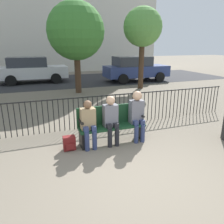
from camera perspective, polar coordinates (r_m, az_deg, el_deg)
ground_plane at (r=4.19m, az=8.35°, el=-17.20°), size 80.00×80.00×0.00m
park_bench at (r=5.43m, az=-0.28°, el=-2.88°), size 1.66×0.45×0.92m
seated_person_0 at (r=5.10m, az=-6.15°, el=-2.58°), size 0.34×0.39×1.14m
seated_person_1 at (r=5.24m, az=-0.27°, el=-1.48°), size 0.34×0.39×1.20m
seated_person_2 at (r=5.49m, az=6.56°, el=-0.21°), size 0.34×0.39×1.27m
backpack at (r=5.21m, az=-11.07°, el=-8.02°), size 0.28×0.21×0.34m
fence_railing at (r=6.42m, az=-3.78°, el=0.90°), size 9.01×0.03×0.95m
tree_1 at (r=12.30m, az=8.00°, el=20.94°), size 2.03×2.03×4.26m
tree_2 at (r=11.17m, az=-9.42°, el=20.07°), size 2.74×2.74×4.34m
street_surface at (r=15.29m, az=-13.36°, el=7.88°), size 24.00×6.00×0.01m
parked_car_0 at (r=14.84m, az=6.05°, el=11.24°), size 4.20×1.94×1.62m
parked_car_1 at (r=15.05m, az=-20.28°, el=10.38°), size 4.20×1.94×1.62m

